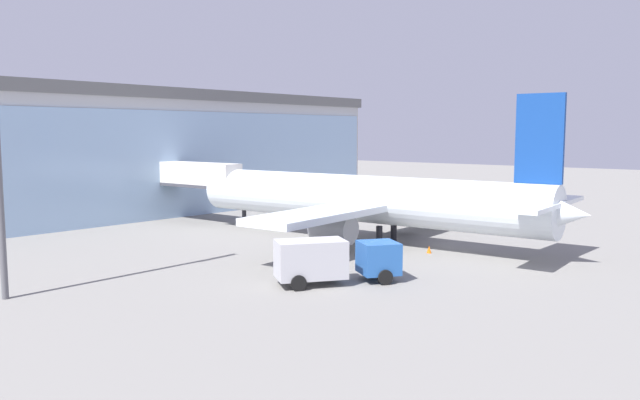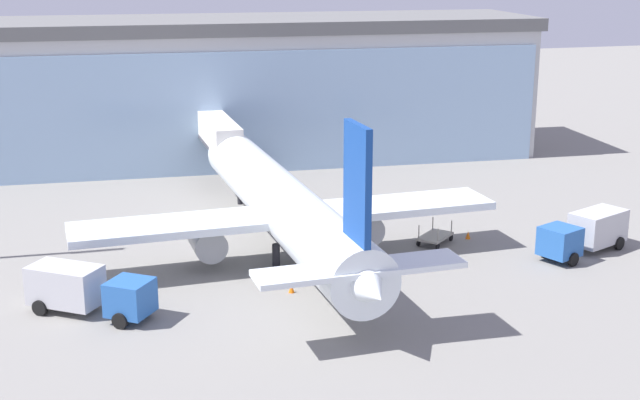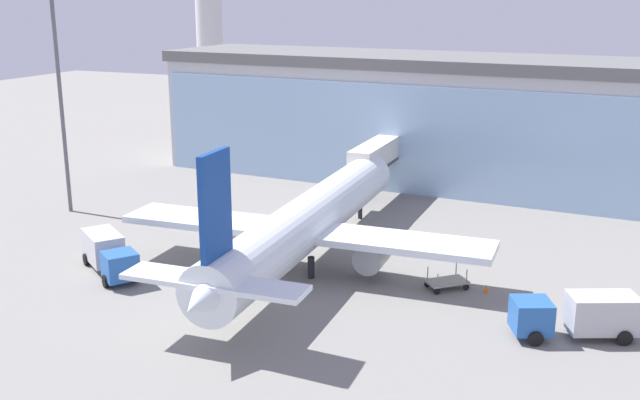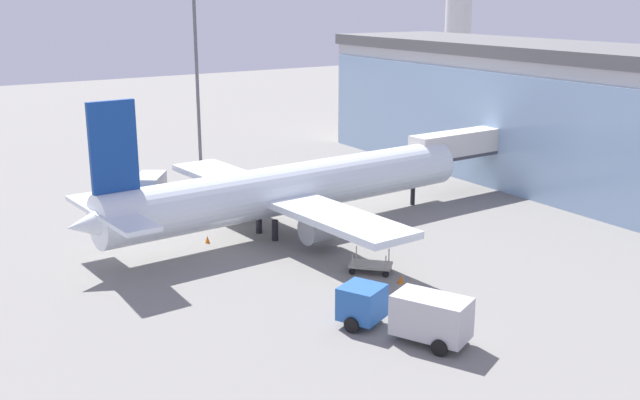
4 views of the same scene
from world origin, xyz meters
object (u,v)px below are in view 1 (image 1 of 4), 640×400
object	(u,v)px
safety_cone_nose	(429,249)
catering_truck	(333,259)
jet_bridge	(190,176)
fuel_truck	(513,206)
safety_cone_wingtip	(440,220)
airplane	(366,200)
baggage_cart	(430,221)

from	to	relation	value
safety_cone_nose	catering_truck	bearing A→B (deg)	-179.34
jet_bridge	fuel_truck	distance (m)	32.66
fuel_truck	safety_cone_wingtip	distance (m)	8.06
catering_truck	fuel_truck	distance (m)	32.67
airplane	catering_truck	distance (m)	14.62
catering_truck	jet_bridge	bearing A→B (deg)	102.31
jet_bridge	fuel_truck	xyz separation A→B (m)	(20.97, -24.85, -3.06)
catering_truck	baggage_cart	size ratio (longest dim) A/B	2.29
fuel_truck	safety_cone_nose	world-z (taller)	fuel_truck
catering_truck	baggage_cart	bearing A→B (deg)	51.11
catering_truck	safety_cone_wingtip	world-z (taller)	catering_truck
fuel_truck	safety_cone_wingtip	bearing A→B (deg)	-61.19
safety_cone_nose	airplane	bearing A→B (deg)	80.31
catering_truck	safety_cone_wingtip	bearing A→B (deg)	50.39
safety_cone_nose	safety_cone_wingtip	distance (m)	15.96
fuel_truck	safety_cone_nose	size ratio (longest dim) A/B	13.76
safety_cone_wingtip	fuel_truck	bearing A→B (deg)	-37.42
airplane	fuel_truck	distance (m)	20.32
airplane	catering_truck	bearing A→B (deg)	114.43
safety_cone_wingtip	baggage_cart	bearing A→B (deg)	-171.89
airplane	jet_bridge	bearing A→B (deg)	0.97
catering_truck	safety_cone_nose	size ratio (longest dim) A/B	13.11
airplane	safety_cone_nose	distance (m)	7.28
safety_cone_wingtip	safety_cone_nose	bearing A→B (deg)	-155.01
safety_cone_nose	safety_cone_wingtip	world-z (taller)	same
jet_bridge	safety_cone_wingtip	bearing A→B (deg)	-144.92
fuel_truck	baggage_cart	world-z (taller)	fuel_truck
catering_truck	fuel_truck	bearing A→B (deg)	39.28
baggage_cart	safety_cone_nose	distance (m)	13.41
baggage_cart	fuel_truck	bearing A→B (deg)	-69.07
airplane	fuel_truck	bearing A→B (deg)	-105.64
airplane	safety_cone_nose	xyz separation A→B (m)	(-1.10, -6.45, -3.18)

